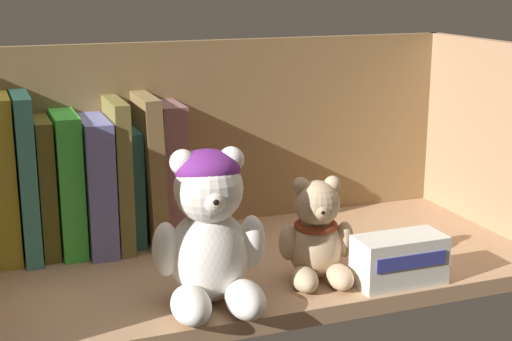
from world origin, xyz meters
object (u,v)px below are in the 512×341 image
object	(u,v)px
book_1	(3,176)
book_7	(132,185)
book_4	(66,180)
teddy_bear_smaller	(317,237)
small_product_box	(399,260)
book_2	(25,174)
book_5	(94,181)
book_9	(168,170)
book_6	(116,171)
book_8	(147,167)
teddy_bear_larger	(210,232)
book_3	(44,184)

from	to	relation	value
book_1	book_7	world-z (taller)	book_1
book_7	book_4	bearing A→B (deg)	180.00
teddy_bear_smaller	small_product_box	xyz separation A→B (cm)	(8.47, -4.47, -2.39)
book_1	small_product_box	distance (cm)	49.83
book_2	book_5	bearing A→B (deg)	0.00
book_7	book_9	distance (cm)	5.29
book_5	book_6	world-z (taller)	book_6
book_8	teddy_bear_smaller	xyz separation A→B (cm)	(15.07, -21.48, -4.63)
book_6	book_2	bearing A→B (deg)	180.00
book_7	teddy_bear_larger	world-z (taller)	teddy_bear_larger
book_5	teddy_bear_smaller	size ratio (longest dim) A/B	1.40
book_5	teddy_bear_smaller	distance (cm)	31.06
book_5	teddy_bear_larger	bearing A→B (deg)	-69.86
book_2	book_9	distance (cm)	18.62
book_4	book_2	bearing A→B (deg)	180.00
book_6	book_7	distance (cm)	2.93
book_3	book_8	distance (cm)	13.42
book_7	book_5	bearing A→B (deg)	180.00
book_6	small_product_box	distance (cm)	38.58
book_3	book_9	distance (cm)	16.29
book_3	book_9	bearing A→B (deg)	0.00
book_3	book_5	world-z (taller)	book_3
book_5	book_8	distance (cm)	7.21
book_4	teddy_bear_smaller	world-z (taller)	book_4
book_8	book_9	xyz separation A→B (cm)	(2.92, 0.00, -0.67)
book_4	book_7	distance (cm)	8.57
book_1	book_9	bearing A→B (deg)	0.00
book_1	book_8	distance (cm)	18.35
teddy_bear_smaller	small_product_box	world-z (taller)	teddy_bear_smaller
teddy_bear_larger	book_9	bearing A→B (deg)	86.44
book_7	teddy_bear_larger	size ratio (longest dim) A/B	0.89
book_1	book_8	bearing A→B (deg)	0.00
book_6	book_7	world-z (taller)	book_6
book_6	teddy_bear_smaller	size ratio (longest dim) A/B	1.58
book_9	small_product_box	bearing A→B (deg)	-51.53
teddy_bear_smaller	book_4	bearing A→B (deg)	140.06
book_7	teddy_bear_smaller	world-z (taller)	book_7
book_2	book_4	xyz separation A→B (cm)	(5.08, 0.00, -1.38)
book_5	book_3	bearing A→B (deg)	180.00
book_5	book_7	distance (cm)	5.07
book_6	teddy_bear_larger	distance (cm)	24.09
book_1	book_9	size ratio (longest dim) A/B	1.12
book_3	book_8	size ratio (longest dim) A/B	0.89
book_2	book_3	distance (cm)	2.82
teddy_bear_smaller	book_6	bearing A→B (deg)	131.86
book_3	book_4	distance (cm)	2.80
teddy_bear_smaller	book_5	bearing A→B (deg)	135.91
book_3	small_product_box	xyz separation A→B (cm)	(36.90, -25.95, -5.91)
book_2	book_6	bearing A→B (deg)	0.00
teddy_bear_smaller	small_product_box	size ratio (longest dim) A/B	1.18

